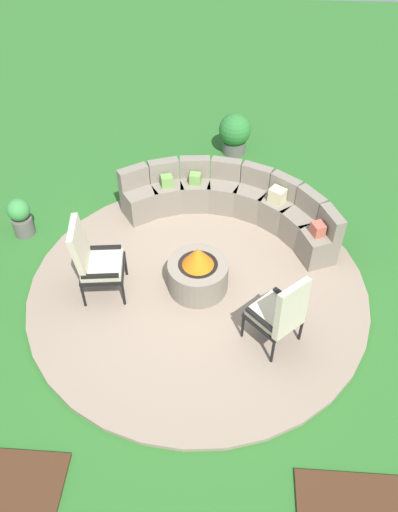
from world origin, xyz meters
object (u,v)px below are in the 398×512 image
fire_pit (198,273)px  potted_plant_0 (20,217)px  lounge_chair_front_right (281,313)px  potted_plant_3 (235,133)px  curved_stone_bench (233,203)px  lounge_chair_front_left (94,259)px

fire_pit → potted_plant_0: (-2.73, 0.98, -0.01)m
lounge_chair_front_right → potted_plant_3: (-0.60, 4.31, -0.21)m
curved_stone_bench → potted_plant_0: bearing=-171.6°
lounge_chair_front_left → potted_plant_3: 4.02m
potted_plant_0 → potted_plant_3: (3.16, 2.48, 0.08)m
curved_stone_bench → lounge_chair_front_left: lounge_chair_front_left is taller
fire_pit → potted_plant_3: bearing=83.0°
lounge_chair_front_right → potted_plant_3: 4.36m
lounge_chair_front_left → potted_plant_3: lounge_chair_front_left is taller
fire_pit → potted_plant_3: fire_pit is taller
curved_stone_bench → potted_plant_3: (-0.01, 2.01, 0.03)m
lounge_chair_front_left → potted_plant_0: bearing=-135.8°
curved_stone_bench → lounge_chair_front_right: bearing=-75.7°
lounge_chair_front_left → potted_plant_0: 1.83m
fire_pit → potted_plant_0: fire_pit is taller
potted_plant_0 → potted_plant_3: size_ratio=0.83×
lounge_chair_front_left → lounge_chair_front_right: lounge_chair_front_left is taller
curved_stone_bench → lounge_chair_front_left: 2.40m
fire_pit → lounge_chair_front_right: size_ratio=0.73×
fire_pit → lounge_chair_front_right: lounge_chair_front_right is taller
curved_stone_bench → potted_plant_3: size_ratio=4.30×
lounge_chair_front_right → potted_plant_3: size_ratio=1.45×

